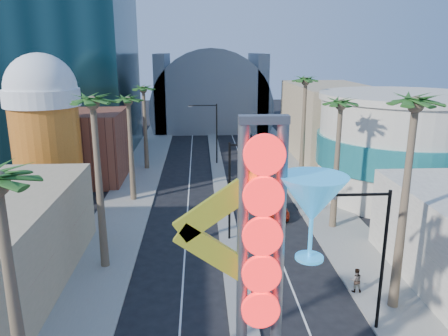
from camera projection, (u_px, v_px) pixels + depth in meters
The scene contains 20 objects.
sidewalk_west at pixel (136, 185), 48.89m from camera, with size 5.00×100.00×0.15m, color gray.
sidewalk_east at pixel (303, 182), 49.94m from camera, with size 5.00×100.00×0.15m, color gray.
median at pixel (219, 176), 52.30m from camera, with size 1.60×84.00×0.15m, color gray.
brick_filler_west at pixel (81, 146), 50.38m from camera, with size 10.00×10.00×8.00m, color brown.
filler_east at pixel (329, 121), 61.52m from camera, with size 10.00×20.00×10.00m, color tan.
beer_mug at pixel (45, 124), 41.61m from camera, with size 7.00×7.00×14.50m.
turquoise_building at pixel (399, 146), 44.24m from camera, with size 16.60×16.60×10.60m.
canopy at pixel (211, 105), 83.93m from camera, with size 22.00×16.00×22.00m.
neon_sign at pixel (282, 251), 16.70m from camera, with size 6.53×2.60×12.55m.
streetlight_0 at pixel (237, 182), 33.73m from camera, with size 3.79×0.25×8.00m.
streetlight_1 at pixel (213, 128), 56.79m from camera, with size 3.79×0.25×8.00m.
streetlight_2 at pixel (375, 249), 22.53m from camera, with size 3.45×0.25×8.00m.
palm_1 at pixel (93, 114), 27.79m from camera, with size 2.40×2.40×12.70m.
palm_2 at pixel (128, 107), 41.62m from camera, with size 2.40×2.40×11.20m.
palm_3 at pixel (144, 94), 53.18m from camera, with size 2.40×2.40×11.20m.
palm_5 at pixel (414, 119), 22.89m from camera, with size 2.40×2.40×13.20m.
palm_6 at pixel (340, 112), 34.80m from camera, with size 2.40×2.40×11.70m.
palm_7 at pixel (305, 88), 46.12m from camera, with size 2.40×2.40×12.70m.
red_pickup at pixel (275, 208), 40.02m from camera, with size 2.27×4.93×1.37m, color #A11F0C.
pedestrian_b at pixel (356, 280), 27.08m from camera, with size 0.76×0.59×1.56m, color gray.
Camera 1 is at (-2.28, -12.15, 14.80)m, focal length 35.00 mm.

